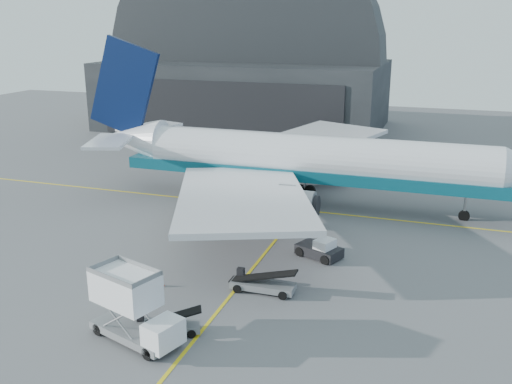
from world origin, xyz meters
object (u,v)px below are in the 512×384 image
(belt_loader_a, at_px, (166,327))
(belt_loader_b, at_px, (262,284))
(catering_truck, at_px, (133,307))
(pushback_tug, at_px, (320,250))
(airliner, at_px, (298,159))

(belt_loader_a, xyz_separation_m, belt_loader_b, (3.99, 7.64, 0.08))
(catering_truck, bearing_deg, belt_loader_a, 55.33)
(catering_truck, height_order, pushback_tug, catering_truck)
(pushback_tug, bearing_deg, belt_loader_a, -90.45)
(pushback_tug, height_order, belt_loader_b, belt_loader_b)
(airliner, xyz_separation_m, pushback_tug, (5.56, -13.68, -4.33))
(pushback_tug, xyz_separation_m, belt_loader_b, (-2.69, -7.66, -0.05))
(catering_truck, distance_m, pushback_tug, 18.55)
(airliner, xyz_separation_m, catering_truck, (-2.75, -30.20, -2.76))
(catering_truck, relative_size, belt_loader_b, 1.34)
(airliner, relative_size, catering_truck, 7.45)
(airliner, height_order, catering_truck, airliner)
(catering_truck, distance_m, belt_loader_a, 2.65)
(pushback_tug, bearing_deg, catering_truck, -93.55)
(pushback_tug, xyz_separation_m, belt_loader_a, (-6.69, -15.30, -0.13))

